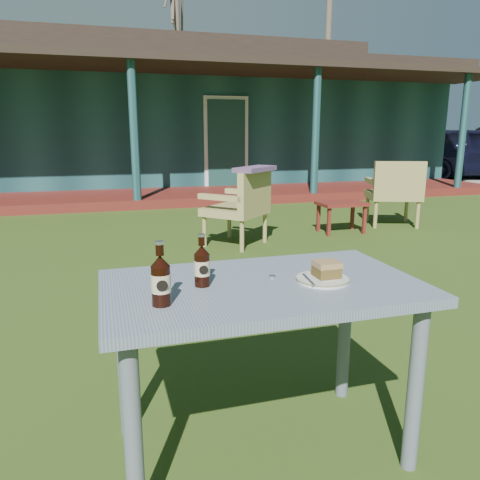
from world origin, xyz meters
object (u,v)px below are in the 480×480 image
object	(u,v)px
cafe_table	(262,308)
side_table	(342,207)
cola_bottle_far	(161,280)
cola_bottle_near	(202,265)
cake_slice	(327,269)
armchair_right	(395,190)
plate	(322,279)
armchair_left	(242,204)
car_near	(470,153)

from	to	relation	value
cafe_table	side_table	world-z (taller)	cafe_table
cafe_table	cola_bottle_far	size ratio (longest dim) A/B	5.51
cola_bottle_near	cake_slice	bearing A→B (deg)	-8.43
cola_bottle_near	armchair_right	distance (m)	5.27
plate	cola_bottle_far	size ratio (longest dim) A/B	0.94
cola_bottle_near	armchair_right	bearing A→B (deg)	47.94
armchair_left	cafe_table	bearing A→B (deg)	-105.40
armchair_left	armchair_right	world-z (taller)	armchair_right
plate	cake_slice	world-z (taller)	cake_slice
side_table	armchair_left	bearing A→B (deg)	-168.33
car_near	cafe_table	bearing A→B (deg)	150.27
cake_slice	armchair_left	world-z (taller)	armchair_left
armchair_left	plate	bearing A→B (deg)	-101.66
car_near	armchair_left	xyz separation A→B (m)	(-8.35, -5.77, -0.24)
cafe_table	side_table	size ratio (longest dim) A/B	2.00
car_near	cake_slice	bearing A→B (deg)	151.17
car_near	armchair_left	distance (m)	10.15
armchair_right	car_near	bearing A→B (deg)	41.32
plate	cake_slice	xyz separation A→B (m)	(0.02, 0.01, 0.04)
cake_slice	side_table	bearing A→B (deg)	60.51
car_near	armchair_left	bearing A→B (deg)	140.19
plate	side_table	distance (m)	4.37
cafe_table	side_table	xyz separation A→B (m)	(2.38, 3.73, -0.28)
armchair_left	cake_slice	bearing A→B (deg)	-101.37
cake_slice	armchair_right	world-z (taller)	armchair_right
cola_bottle_near	cola_bottle_far	world-z (taller)	cola_bottle_far
cafe_table	cola_bottle_far	bearing A→B (deg)	-162.07
armchair_left	armchair_right	size ratio (longest dim) A/B	0.97
cola_bottle_far	car_near	bearing A→B (deg)	43.93
cola_bottle_near	armchair_left	xyz separation A→B (m)	(1.17, 3.41, -0.32)
armchair_left	side_table	distance (m)	1.47
cake_slice	cola_bottle_near	size ratio (longest dim) A/B	0.47
cola_bottle_near	side_table	world-z (taller)	cola_bottle_near
cafe_table	cake_slice	xyz separation A→B (m)	(0.25, -0.04, 0.15)
side_table	cola_bottle_far	bearing A→B (deg)	-125.75
cake_slice	cola_bottle_far	xyz separation A→B (m)	(-0.64, -0.09, 0.04)
cola_bottle_near	armchair_right	size ratio (longest dim) A/B	0.22
side_table	plate	bearing A→B (deg)	-119.67
cake_slice	cola_bottle_far	size ratio (longest dim) A/B	0.42
cafe_table	armchair_left	size ratio (longest dim) A/B	1.38
car_near	cola_bottle_near	size ratio (longest dim) A/B	21.37
plate	armchair_left	distance (m)	3.57
cola_bottle_far	armchair_left	world-z (taller)	cola_bottle_far
cafe_table	cake_slice	world-z (taller)	cake_slice
cafe_table	plate	world-z (taller)	plate
plate	cola_bottle_near	world-z (taller)	cola_bottle_near
cake_slice	side_table	world-z (taller)	cake_slice
cake_slice	cola_bottle_near	distance (m)	0.48
cola_bottle_far	armchair_left	distance (m)	3.82
cake_slice	armchair_left	xyz separation A→B (m)	(0.70, 3.48, -0.28)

